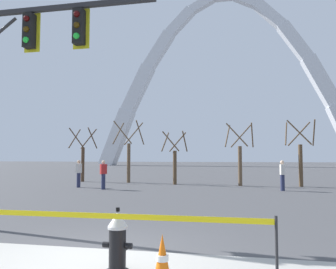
{
  "coord_description": "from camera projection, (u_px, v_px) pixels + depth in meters",
  "views": [
    {
      "loc": [
        2.39,
        -5.86,
        1.76
      ],
      "look_at": [
        0.17,
        5.0,
        2.5
      ],
      "focal_mm": 36.41,
      "sensor_mm": 36.0,
      "label": 1
    }
  ],
  "objects": [
    {
      "name": "traffic_cone_by_hydrant",
      "position": [
        162.0,
        262.0,
        4.55
      ],
      "size": [
        0.36,
        0.36,
        0.73
      ],
      "color": "black",
      "rests_on": "ground"
    },
    {
      "name": "pedestrian_standing_center",
      "position": [
        79.0,
        173.0,
        19.88
      ],
      "size": [
        0.25,
        0.37,
        1.59
      ],
      "color": "#232847",
      "rests_on": "ground"
    },
    {
      "name": "tree_center_right",
      "position": [
        240.0,
        158.0,
        21.01
      ],
      "size": [
        1.78,
        1.79,
        3.84
      ],
      "color": "brown",
      "rests_on": "ground"
    },
    {
      "name": "pedestrian_walking_right",
      "position": [
        103.0,
        174.0,
        18.62
      ],
      "size": [
        0.38,
        0.38,
        1.59
      ],
      "color": "#232847",
      "rests_on": "ground"
    },
    {
      "name": "fire_hydrant",
      "position": [
        118.0,
        242.0,
        5.18
      ],
      "size": [
        0.46,
        0.48,
        0.99
      ],
      "color": "black",
      "rests_on": "ground"
    },
    {
      "name": "tree_right_mid",
      "position": [
        300.0,
        157.0,
        20.45
      ],
      "size": [
        1.83,
        1.84,
        3.97
      ],
      "color": "brown",
      "rests_on": "ground"
    },
    {
      "name": "tree_center_left",
      "position": [
        175.0,
        161.0,
        22.17
      ],
      "size": [
        1.6,
        1.61,
        3.44
      ],
      "color": "brown",
      "rests_on": "ground"
    },
    {
      "name": "tree_left_mid",
      "position": [
        129.0,
        155.0,
        23.7
      ],
      "size": [
        1.97,
        1.98,
        4.27
      ],
      "color": "brown",
      "rests_on": "ground"
    },
    {
      "name": "monument_arch",
      "position": [
        225.0,
        86.0,
        69.78
      ],
      "size": [
        53.64,
        2.98,
        36.58
      ],
      "color": "silver",
      "rests_on": "ground"
    },
    {
      "name": "pedestrian_walking_left",
      "position": [
        282.0,
        175.0,
        17.89
      ],
      "size": [
        0.24,
        0.36,
        1.59
      ],
      "color": "#232847",
      "rests_on": "ground"
    },
    {
      "name": "ground_plane",
      "position": [
        103.0,
        256.0,
        6.09
      ],
      "size": [
        240.0,
        240.0,
        0.0
      ],
      "primitive_type": "plane",
      "color": "#474749"
    },
    {
      "name": "caution_tape_barrier",
      "position": [
        96.0,
        232.0,
        4.97
      ],
      "size": [
        5.11,
        0.08,
        0.98
      ],
      "color": "#232326",
      "rests_on": "ground"
    },
    {
      "name": "tree_far_left",
      "position": [
        83.0,
        158.0,
        24.67
      ],
      "size": [
        1.79,
        1.8,
        3.87
      ],
      "color": "#473323",
      "rests_on": "ground"
    }
  ]
}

